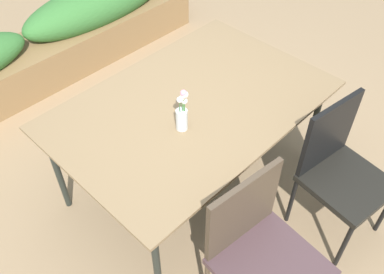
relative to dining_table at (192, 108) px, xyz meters
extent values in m
plane|color=#9E7F5B|center=(-0.08, 0.06, -0.71)|extent=(12.00, 12.00, 0.00)
cube|color=#8C704C|center=(0.00, 0.00, 0.03)|extent=(1.69, 1.13, 0.02)
cube|color=#232823|center=(0.00, 0.00, 0.01)|extent=(1.66, 1.11, 0.02)
cylinder|color=#232823|center=(-0.75, -0.47, -0.34)|extent=(0.04, 0.04, 0.73)
cylinder|color=#232823|center=(0.75, -0.47, -0.34)|extent=(0.04, 0.04, 0.73)
cylinder|color=#232823|center=(-0.75, 0.47, -0.34)|extent=(0.04, 0.04, 0.73)
cylinder|color=#232823|center=(0.75, 0.47, -0.34)|extent=(0.04, 0.04, 0.73)
cube|color=#4F383C|center=(-0.38, -0.93, -0.26)|extent=(0.54, 0.54, 0.04)
cube|color=#4C3D2D|center=(-0.35, -0.70, -0.03)|extent=(0.47, 0.08, 0.45)
cylinder|color=#4C3D2D|center=(-0.13, -0.73, -0.49)|extent=(0.03, 0.03, 0.43)
cube|color=black|center=(0.38, -0.93, -0.26)|extent=(0.51, 0.51, 0.04)
cube|color=black|center=(0.41, -0.72, -0.02)|extent=(0.43, 0.09, 0.47)
cylinder|color=black|center=(0.15, -1.10, -0.49)|extent=(0.03, 0.03, 0.43)
cylinder|color=black|center=(0.61, -0.75, -0.49)|extent=(0.03, 0.03, 0.43)
cylinder|color=black|center=(0.21, -0.69, -0.49)|extent=(0.03, 0.03, 0.43)
cylinder|color=silver|center=(-0.20, -0.11, 0.11)|extent=(0.07, 0.07, 0.13)
cylinder|color=#47843D|center=(-0.19, -0.12, 0.22)|extent=(0.01, 0.01, 0.17)
sphere|color=pink|center=(-0.19, -0.12, 0.30)|extent=(0.04, 0.04, 0.04)
cylinder|color=#47843D|center=(-0.20, -0.12, 0.20)|extent=(0.01, 0.01, 0.13)
sphere|color=white|center=(-0.20, -0.12, 0.27)|extent=(0.03, 0.03, 0.03)
cylinder|color=#47843D|center=(-0.21, -0.11, 0.20)|extent=(0.01, 0.01, 0.13)
sphere|color=white|center=(-0.21, -0.11, 0.26)|extent=(0.03, 0.03, 0.03)
cylinder|color=#47843D|center=(-0.18, -0.12, 0.19)|extent=(0.01, 0.01, 0.10)
sphere|color=white|center=(-0.18, -0.12, 0.24)|extent=(0.04, 0.04, 0.04)
cylinder|color=#47843D|center=(-0.19, -0.13, 0.21)|extent=(0.01, 0.01, 0.16)
sphere|color=white|center=(-0.19, -0.13, 0.29)|extent=(0.04, 0.04, 0.04)
cube|color=olive|center=(-0.16, 1.86, -0.52)|extent=(3.48, 0.54, 0.37)
ellipsoid|color=#387233|center=(0.63, 1.86, -0.22)|extent=(1.57, 0.48, 0.40)
camera|label=1|loc=(-1.40, -1.36, 1.71)|focal=39.35mm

